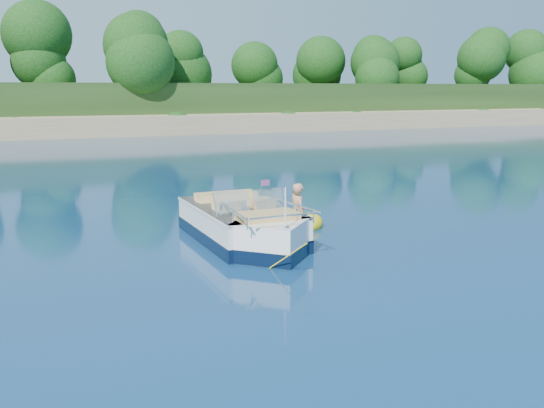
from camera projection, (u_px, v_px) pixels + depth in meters
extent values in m
plane|color=#0A2648|center=(280.00, 257.00, 13.05)|extent=(160.00, 160.00, 0.00)
cube|color=#8C7351|center=(87.00, 128.00, 47.38)|extent=(170.00, 8.00, 2.00)
cube|color=black|center=(61.00, 110.00, 71.74)|extent=(170.00, 56.00, 6.00)
cylinder|color=#311C10|center=(79.00, 92.00, 50.47)|extent=(0.44, 0.44, 3.60)
sphere|color=black|center=(77.00, 49.00, 49.83)|extent=(5.94, 5.94, 5.94)
cylinder|color=#311C10|center=(306.00, 97.00, 56.36)|extent=(0.44, 0.44, 2.60)
sphere|color=black|center=(306.00, 70.00, 55.89)|extent=(4.29, 4.29, 4.29)
cylinder|color=#311C10|center=(523.00, 93.00, 68.32)|extent=(0.44, 0.44, 3.00)
sphere|color=black|center=(525.00, 68.00, 67.78)|extent=(4.95, 4.95, 4.95)
cube|color=white|center=(240.00, 228.00, 14.45)|extent=(2.05, 3.74, 1.03)
cube|color=white|center=(270.00, 244.00, 12.88)|extent=(1.95, 1.95, 1.03)
cube|color=black|center=(240.00, 233.00, 14.48)|extent=(2.08, 3.78, 0.29)
cube|color=black|center=(270.00, 251.00, 12.91)|extent=(1.99, 1.99, 0.29)
cube|color=tan|center=(236.00, 213.00, 14.66)|extent=(1.63, 2.63, 0.10)
cube|color=white|center=(240.00, 208.00, 14.36)|extent=(2.09, 3.75, 0.06)
cube|color=black|center=(213.00, 210.00, 16.26)|extent=(0.55, 0.36, 0.88)
cube|color=#8C9EA5|center=(233.00, 202.00, 13.52)|extent=(0.79, 0.34, 0.47)
cube|color=#8C9EA5|center=(269.00, 199.00, 13.87)|extent=(0.79, 0.38, 0.47)
cube|color=tan|center=(226.00, 210.00, 13.96)|extent=(0.55, 0.55, 0.39)
cube|color=tan|center=(261.00, 207.00, 14.31)|extent=(0.55, 0.55, 0.39)
cube|color=tan|center=(226.00, 200.00, 15.23)|extent=(1.54, 0.58, 0.37)
cube|color=tan|center=(267.00, 220.00, 12.96)|extent=(1.31, 0.77, 0.33)
cylinder|color=white|center=(285.00, 208.00, 12.04)|extent=(0.03, 0.03, 0.83)
cube|color=red|center=(265.00, 183.00, 13.76)|extent=(0.22, 0.02, 0.14)
cube|color=silver|center=(286.00, 227.00, 12.07)|extent=(0.10, 0.06, 0.05)
cylinder|color=yellow|center=(287.00, 257.00, 11.80)|extent=(0.41, 0.99, 0.75)
torus|color=yellow|center=(295.00, 222.00, 15.94)|extent=(1.73, 1.73, 0.39)
torus|color=red|center=(295.00, 222.00, 15.93)|extent=(1.43, 1.43, 0.13)
imported|color=tan|center=(296.00, 226.00, 15.94)|extent=(0.45, 0.88, 1.68)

